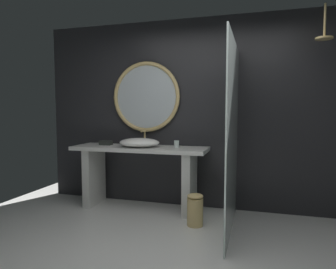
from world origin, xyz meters
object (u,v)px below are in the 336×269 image
rain_shower_head (324,34)px  vessel_sink (139,142)px  waste_bin (195,209)px  round_wall_mirror (146,97)px  tissue_box (106,143)px  tumbler_cup (176,144)px

rain_shower_head → vessel_sink: bearing=176.9°
rain_shower_head → waste_bin: size_ratio=0.99×
round_wall_mirror → vessel_sink: bearing=-88.0°
vessel_sink → waste_bin: 1.18m
tissue_box → rain_shower_head: size_ratio=0.44×
round_wall_mirror → rain_shower_head: (2.21, -0.41, 0.63)m
waste_bin → tissue_box: bearing=161.6°
vessel_sink → rain_shower_head: size_ratio=1.45×
round_wall_mirror → waste_bin: 1.74m
tissue_box → round_wall_mirror: bearing=22.1°
vessel_sink → tissue_box: bearing=172.4°
tissue_box → round_wall_mirror: round_wall_mirror is taller
tumbler_cup → waste_bin: 0.93m
tumbler_cup → round_wall_mirror: 0.84m
waste_bin → round_wall_mirror: bearing=141.7°
vessel_sink → rain_shower_head: bearing=-3.1°
round_wall_mirror → tumbler_cup: bearing=-21.7°
rain_shower_head → waste_bin: bearing=-168.7°
vessel_sink → tumbler_cup: (0.50, 0.09, -0.01)m
vessel_sink → tissue_box: 0.55m
vessel_sink → waste_bin: bearing=-24.7°
waste_bin → vessel_sink: bearing=155.3°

